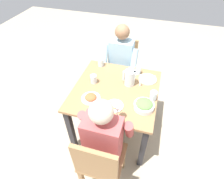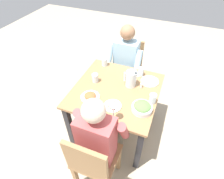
{
  "view_description": "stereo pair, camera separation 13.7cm",
  "coord_description": "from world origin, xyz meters",
  "px_view_note": "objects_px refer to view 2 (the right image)",
  "views": [
    {
      "loc": [
        -0.37,
        1.45,
        2.11
      ],
      "look_at": [
        0.03,
        0.06,
        0.76
      ],
      "focal_mm": 28.97,
      "sensor_mm": 36.0,
      "label": 1
    },
    {
      "loc": [
        -0.5,
        1.41,
        2.11
      ],
      "look_at": [
        0.03,
        0.06,
        0.76
      ],
      "focal_mm": 28.97,
      "sensor_mm": 36.0,
      "label": 2
    }
  ],
  "objects_px": {
    "dining_table": "(116,96)",
    "wine_glass": "(114,110)",
    "diner_far": "(101,134)",
    "water_glass_far_right": "(105,62)",
    "chair_far": "(93,162)",
    "water_pitcher": "(131,79)",
    "salad_bowl": "(142,107)",
    "chair_near": "(128,66)",
    "water_glass_far_left": "(95,78)",
    "salt_shaker": "(141,85)",
    "water_glass_near_right": "(141,72)",
    "water_glass_near_left": "(153,99)",
    "plate_yoghurt": "(150,81)",
    "plate_fries": "(113,105)",
    "plate_rice_curry": "(90,96)",
    "diner_near": "(124,65)"
  },
  "relations": [
    {
      "from": "water_glass_far_left",
      "to": "water_glass_near_right",
      "type": "bearing_deg",
      "value": -146.41
    },
    {
      "from": "plate_fries",
      "to": "diner_near",
      "type": "bearing_deg",
      "value": -79.31
    },
    {
      "from": "diner_near",
      "to": "water_glass_near_right",
      "type": "distance_m",
      "value": 0.37
    },
    {
      "from": "dining_table",
      "to": "wine_glass",
      "type": "height_order",
      "value": "wine_glass"
    },
    {
      "from": "chair_near",
      "to": "salt_shaker",
      "type": "distance_m",
      "value": 0.76
    },
    {
      "from": "wine_glass",
      "to": "chair_near",
      "type": "bearing_deg",
      "value": -79.33
    },
    {
      "from": "water_glass_near_right",
      "to": "water_glass_far_right",
      "type": "height_order",
      "value": "water_glass_near_right"
    },
    {
      "from": "water_glass_far_right",
      "to": "diner_far",
      "type": "bearing_deg",
      "value": 111.21
    },
    {
      "from": "diner_near",
      "to": "plate_fries",
      "type": "relative_size",
      "value": 6.61
    },
    {
      "from": "diner_near",
      "to": "water_glass_near_right",
      "type": "height_order",
      "value": "diner_near"
    },
    {
      "from": "water_glass_far_left",
      "to": "salt_shaker",
      "type": "bearing_deg",
      "value": -169.77
    },
    {
      "from": "salad_bowl",
      "to": "plate_yoghurt",
      "type": "height_order",
      "value": "salad_bowl"
    },
    {
      "from": "plate_yoghurt",
      "to": "water_glass_far_left",
      "type": "bearing_deg",
      "value": 20.63
    },
    {
      "from": "diner_near",
      "to": "dining_table",
      "type": "bearing_deg",
      "value": 99.69
    },
    {
      "from": "diner_far",
      "to": "wine_glass",
      "type": "relative_size",
      "value": 6.08
    },
    {
      "from": "plate_fries",
      "to": "chair_far",
      "type": "bearing_deg",
      "value": 90.6
    },
    {
      "from": "water_glass_far_left",
      "to": "plate_fries",
      "type": "bearing_deg",
      "value": 138.56
    },
    {
      "from": "plate_yoghurt",
      "to": "plate_fries",
      "type": "xyz_separation_m",
      "value": [
        0.27,
        0.52,
        0.0
      ]
    },
    {
      "from": "water_glass_far_left",
      "to": "water_glass_far_right",
      "type": "distance_m",
      "value": 0.35
    },
    {
      "from": "chair_near",
      "to": "chair_far",
      "type": "xyz_separation_m",
      "value": [
        -0.16,
        1.53,
        0.0
      ]
    },
    {
      "from": "chair_near",
      "to": "plate_rice_curry",
      "type": "relative_size",
      "value": 4.42
    },
    {
      "from": "plate_yoghurt",
      "to": "chair_near",
      "type": "bearing_deg",
      "value": -49.89
    },
    {
      "from": "dining_table",
      "to": "water_glass_far_right",
      "type": "bearing_deg",
      "value": -51.79
    },
    {
      "from": "dining_table",
      "to": "plate_fries",
      "type": "height_order",
      "value": "plate_fries"
    },
    {
      "from": "plate_yoghurt",
      "to": "water_glass_far_right",
      "type": "height_order",
      "value": "water_glass_far_right"
    },
    {
      "from": "chair_far",
      "to": "water_glass_far_right",
      "type": "distance_m",
      "value": 1.24
    },
    {
      "from": "diner_near",
      "to": "water_glass_near_right",
      "type": "xyz_separation_m",
      "value": [
        -0.29,
        0.21,
        0.12
      ]
    },
    {
      "from": "salad_bowl",
      "to": "water_glass_far_right",
      "type": "relative_size",
      "value": 2.08
    },
    {
      "from": "dining_table",
      "to": "water_glass_far_left",
      "type": "height_order",
      "value": "water_glass_far_left"
    },
    {
      "from": "water_pitcher",
      "to": "water_glass_far_right",
      "type": "bearing_deg",
      "value": -30.81
    },
    {
      "from": "diner_near",
      "to": "water_glass_far_right",
      "type": "relative_size",
      "value": 11.95
    },
    {
      "from": "wine_glass",
      "to": "chair_far",
      "type": "bearing_deg",
      "value": 80.38
    },
    {
      "from": "water_glass_far_left",
      "to": "water_glass_near_right",
      "type": "relative_size",
      "value": 0.97
    },
    {
      "from": "water_glass_far_right",
      "to": "water_glass_near_right",
      "type": "bearing_deg",
      "value": 175.9
    },
    {
      "from": "water_pitcher",
      "to": "salad_bowl",
      "type": "xyz_separation_m",
      "value": [
        -0.22,
        0.32,
        -0.05
      ]
    },
    {
      "from": "diner_near",
      "to": "plate_rice_curry",
      "type": "relative_size",
      "value": 5.87
    },
    {
      "from": "chair_near",
      "to": "plate_yoghurt",
      "type": "height_order",
      "value": "chair_near"
    },
    {
      "from": "chair_far",
      "to": "water_glass_far_right",
      "type": "bearing_deg",
      "value": -72.31
    },
    {
      "from": "diner_far",
      "to": "plate_fries",
      "type": "xyz_separation_m",
      "value": [
        0.01,
        -0.31,
        0.08
      ]
    },
    {
      "from": "diner_near",
      "to": "plate_yoghurt",
      "type": "relative_size",
      "value": 5.7
    },
    {
      "from": "chair_near",
      "to": "water_glass_near_left",
      "type": "relative_size",
      "value": 8.17
    },
    {
      "from": "dining_table",
      "to": "chair_near",
      "type": "bearing_deg",
      "value": -82.88
    },
    {
      "from": "plate_yoghurt",
      "to": "water_glass_far_right",
      "type": "xyz_separation_m",
      "value": [
        0.63,
        -0.12,
        0.04
      ]
    },
    {
      "from": "chair_near",
      "to": "salad_bowl",
      "type": "distance_m",
      "value": 1.09
    },
    {
      "from": "water_glass_near_right",
      "to": "water_glass_near_left",
      "type": "height_order",
      "value": "water_glass_near_left"
    },
    {
      "from": "salad_bowl",
      "to": "water_glass_far_left",
      "type": "bearing_deg",
      "value": -20.65
    },
    {
      "from": "water_glass_far_left",
      "to": "salt_shaker",
      "type": "height_order",
      "value": "water_glass_far_left"
    },
    {
      "from": "water_glass_near_right",
      "to": "salt_shaker",
      "type": "bearing_deg",
      "value": 106.67
    },
    {
      "from": "water_glass_far_right",
      "to": "water_pitcher",
      "type": "bearing_deg",
      "value": 149.19
    },
    {
      "from": "diner_far",
      "to": "water_glass_far_right",
      "type": "distance_m",
      "value": 1.02
    }
  ]
}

